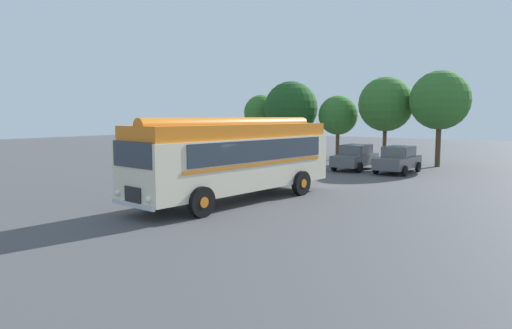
% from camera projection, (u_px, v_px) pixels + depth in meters
% --- Properties ---
extents(ground_plane, '(120.00, 120.00, 0.00)m').
position_uv_depth(ground_plane, '(220.00, 204.00, 18.49)').
color(ground_plane, '#474749').
extents(vintage_bus, '(3.67, 10.32, 3.49)m').
position_uv_depth(vintage_bus, '(235.00, 156.00, 18.99)').
color(vintage_bus, beige).
rests_on(vintage_bus, ground).
extents(car_near_left, '(1.99, 4.22, 1.66)m').
position_uv_depth(car_near_left, '(355.00, 157.00, 30.20)').
color(car_near_left, '#4C5156').
rests_on(car_near_left, ground).
extents(car_mid_left, '(2.07, 4.26, 1.66)m').
position_uv_depth(car_mid_left, '(398.00, 159.00, 28.49)').
color(car_mid_left, '#4C5156').
rests_on(car_mid_left, ground).
extents(tree_far_left, '(3.17, 3.17, 5.45)m').
position_uv_depth(tree_far_left, '(261.00, 113.00, 41.27)').
color(tree_far_left, '#4C3823').
rests_on(tree_far_left, ground).
extents(tree_left_of_centre, '(4.54, 4.54, 6.48)m').
position_uv_depth(tree_left_of_centre, '(292.00, 109.00, 38.63)').
color(tree_left_of_centre, '#4C3823').
rests_on(tree_left_of_centre, ground).
extents(tree_centre, '(3.18, 3.18, 5.21)m').
position_uv_depth(tree_centre, '(337.00, 115.00, 37.10)').
color(tree_centre, '#4C3823').
rests_on(tree_centre, ground).
extents(tree_right_of_centre, '(4.12, 4.12, 6.51)m').
position_uv_depth(tree_right_of_centre, '(386.00, 105.00, 34.66)').
color(tree_right_of_centre, '#4C3823').
rests_on(tree_right_of_centre, ground).
extents(tree_far_right, '(4.11, 4.11, 6.70)m').
position_uv_depth(tree_far_right, '(439.00, 101.00, 31.71)').
color(tree_far_right, '#4C3823').
rests_on(tree_far_right, ground).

